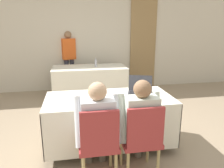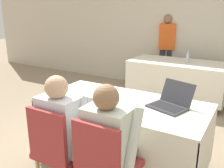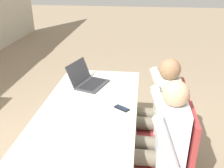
{
  "view_description": "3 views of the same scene",
  "coord_description": "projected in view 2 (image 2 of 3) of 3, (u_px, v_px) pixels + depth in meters",
  "views": [
    {
      "loc": [
        -0.48,
        -2.88,
        1.73
      ],
      "look_at": [
        0.0,
        -0.21,
        1.01
      ],
      "focal_mm": 35.0,
      "sensor_mm": 36.0,
      "label": 1
    },
    {
      "loc": [
        1.16,
        -2.18,
        1.69
      ],
      "look_at": [
        0.0,
        -0.21,
        1.01
      ],
      "focal_mm": 40.0,
      "sensor_mm": 36.0,
      "label": 2
    },
    {
      "loc": [
        -1.91,
        -0.45,
        1.91
      ],
      "look_at": [
        0.0,
        -0.21,
        1.01
      ],
      "focal_mm": 40.0,
      "sensor_mm": 36.0,
      "label": 3
    }
  ],
  "objects": [
    {
      "name": "chair_near_right",
      "position": [
        105.0,
        165.0,
        1.98
      ],
      "size": [
        0.44,
        0.44,
        0.91
      ],
      "rotation": [
        0.0,
        0.0,
        3.14
      ],
      "color": "tan",
      "rests_on": "ground_plane"
    },
    {
      "name": "person_white_shirt",
      "position": [
        111.0,
        142.0,
        2.02
      ],
      "size": [
        0.5,
        0.52,
        1.17
      ],
      "rotation": [
        0.0,
        0.0,
        3.14
      ],
      "color": "#665B4C",
      "rests_on": "ground_plane"
    },
    {
      "name": "person_red_shirt",
      "position": [
        166.0,
        46.0,
        5.44
      ],
      "size": [
        0.39,
        0.29,
        1.59
      ],
      "rotation": [
        0.0,
        0.0,
        0.31
      ],
      "color": "#33333D",
      "rests_on": "ground_plane"
    },
    {
      "name": "person_checkered_shirt",
      "position": [
        65.0,
        128.0,
        2.26
      ],
      "size": [
        0.5,
        0.52,
        1.17
      ],
      "rotation": [
        0.0,
        0.0,
        3.14
      ],
      "color": "#665B4C",
      "rests_on": "ground_plane"
    },
    {
      "name": "conference_table_near",
      "position": [
        122.0,
        117.0,
        2.69
      ],
      "size": [
        1.78,
        0.87,
        0.76
      ],
      "color": "silver",
      "rests_on": "ground_plane"
    },
    {
      "name": "water_bottle",
      "position": [
        188.0,
        57.0,
        4.55
      ],
      "size": [
        0.06,
        0.06,
        0.22
      ],
      "color": "#B7B7C1",
      "rests_on": "conference_table_far"
    },
    {
      "name": "paper_beside_laptop",
      "position": [
        115.0,
        94.0,
        2.88
      ],
      "size": [
        0.23,
        0.31,
        0.0
      ],
      "rotation": [
        0.0,
        0.0,
        -0.07
      ],
      "color": "white",
      "rests_on": "conference_table_near"
    },
    {
      "name": "ground_plane",
      "position": [
        121.0,
        163.0,
        2.86
      ],
      "size": [
        24.0,
        24.0,
        0.0
      ],
      "primitive_type": "plane",
      "color": "gray"
    },
    {
      "name": "conference_table_far",
      "position": [
        177.0,
        71.0,
        4.69
      ],
      "size": [
        1.78,
        0.87,
        0.76
      ],
      "color": "silver",
      "rests_on": "ground_plane"
    },
    {
      "name": "wall_back",
      "position": [
        196.0,
        27.0,
        5.05
      ],
      "size": [
        12.0,
        0.06,
        2.7
      ],
      "color": "beige",
      "rests_on": "ground_plane"
    },
    {
      "name": "chair_near_left",
      "position": [
        58.0,
        148.0,
        2.22
      ],
      "size": [
        0.44,
        0.44,
        0.91
      ],
      "rotation": [
        0.0,
        0.0,
        3.14
      ],
      "color": "tan",
      "rests_on": "ground_plane"
    },
    {
      "name": "cell_phone",
      "position": [
        109.0,
        111.0,
        2.38
      ],
      "size": [
        0.13,
        0.15,
        0.01
      ],
      "rotation": [
        0.0,
        0.0,
        -0.58
      ],
      "color": "black",
      "rests_on": "conference_table_near"
    },
    {
      "name": "laptop",
      "position": [
        170.0,
        103.0,
        2.47
      ],
      "size": [
        0.44,
        0.43,
        0.24
      ],
      "rotation": [
        0.0,
        0.0,
        -0.31
      ],
      "color": "#333338",
      "rests_on": "conference_table_near"
    }
  ]
}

